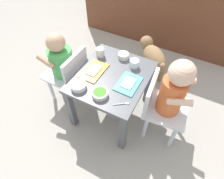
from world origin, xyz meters
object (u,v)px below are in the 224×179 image
cereal_bowl_left_side (100,93)px  spoon_by_left_tray (123,104)px  dining_table (112,83)px  dog (153,56)px  seated_child_left (63,62)px  food_tray_right (128,84)px  veggie_bowl_near (78,86)px  veggie_bowl_far (123,56)px  water_cup_right (134,64)px  seated_child_right (171,93)px  food_tray_left (94,71)px  water_cup_left (100,53)px

cereal_bowl_left_side → spoon_by_left_tray: cereal_bowl_left_side is taller
dining_table → dog: dining_table is taller
seated_child_left → cereal_bowl_left_side: 0.45m
dining_table → dog: 0.59m
food_tray_right → veggie_bowl_near: (-0.27, -0.18, 0.01)m
cereal_bowl_left_side → veggie_bowl_near: bearing=-176.6°
food_tray_right → veggie_bowl_far: size_ratio=2.40×
dog → water_cup_right: size_ratio=5.40×
dining_table → veggie_bowl_near: veggie_bowl_near is taller
dining_table → cereal_bowl_left_side: bearing=-86.0°
dining_table → seated_child_right: seated_child_right is taller
spoon_by_left_tray → water_cup_right: bearing=102.5°
food_tray_left → water_cup_left: 0.17m
food_tray_right → water_cup_left: water_cup_left is taller
dog → veggie_bowl_far: 0.45m
dog → food_tray_left: 0.67m
cereal_bowl_left_side → food_tray_left: bearing=131.0°
veggie_bowl_near → veggie_bowl_far: size_ratio=1.28×
food_tray_right → veggie_bowl_far: bearing=122.5°
dining_table → water_cup_left: size_ratio=8.08×
food_tray_left → cereal_bowl_left_side: bearing=-49.0°
food_tray_left → water_cup_left: size_ratio=3.09×
seated_child_left → veggie_bowl_far: (0.39, 0.23, 0.04)m
food_tray_right → seated_child_left: bearing=-179.3°
dining_table → food_tray_left: size_ratio=2.61×
seated_child_left → water_cup_left: seated_child_left is taller
food_tray_left → cereal_bowl_left_side: size_ratio=2.04×
seated_child_right → dog: (-0.28, 0.55, -0.22)m
food_tray_left → veggie_bowl_far: 0.25m
veggie_bowl_near → veggie_bowl_far: (0.13, 0.40, 0.00)m
veggie_bowl_far → cereal_bowl_left_side: size_ratio=0.77×
veggie_bowl_far → food_tray_right: bearing=-57.5°
seated_child_right → veggie_bowl_far: 0.45m
seated_child_right → dog: seated_child_right is taller
food_tray_right → cereal_bowl_left_side: 0.21m
water_cup_right → veggie_bowl_near: (-0.24, -0.35, -0.00)m
food_tray_right → water_cup_right: bearing=101.5°
seated_child_right → dog: size_ratio=1.95×
veggie_bowl_near → spoon_by_left_tray: 0.31m
food_tray_right → veggie_bowl_far: 0.26m
veggie_bowl_near → veggie_bowl_far: veggie_bowl_far is taller
food_tray_left → spoon_by_left_tray: (0.30, -0.16, -0.00)m
spoon_by_left_tray → dining_table: bearing=133.0°
dog → water_cup_right: (-0.03, -0.41, 0.23)m
seated_child_left → dog: 0.82m
water_cup_left → seated_child_right: bearing=-12.7°
seated_child_right → water_cup_left: (-0.58, 0.13, 0.01)m
food_tray_right → dining_table: bearing=170.8°
seated_child_left → water_cup_left: 0.29m
water_cup_right → veggie_bowl_far: size_ratio=0.84×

